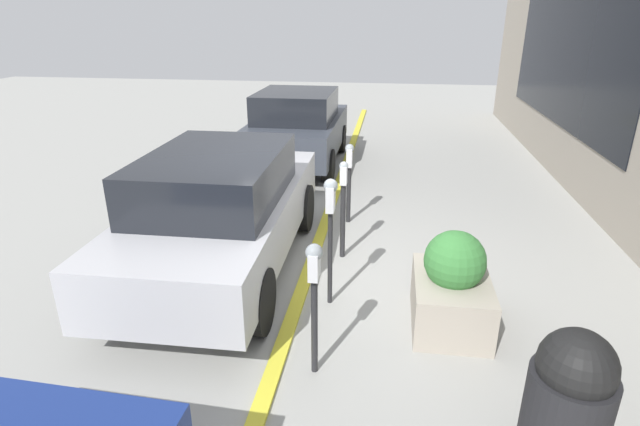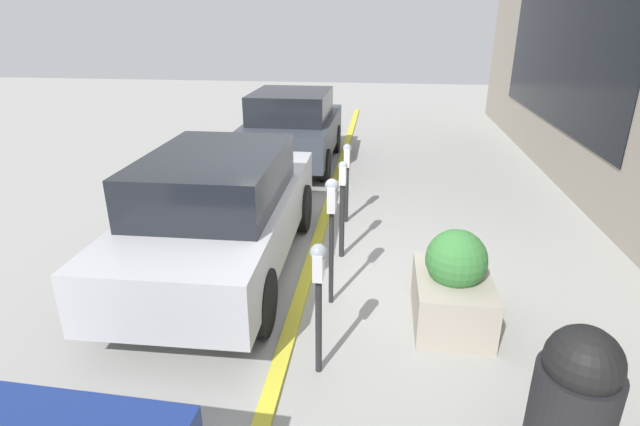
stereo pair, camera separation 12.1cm
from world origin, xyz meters
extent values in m
plane|color=#999993|center=(0.00, 0.00, 0.00)|extent=(40.00, 40.00, 0.00)
cube|color=gold|center=(0.00, 0.08, 0.02)|extent=(24.50, 0.16, 0.04)
cube|color=black|center=(5.51, -4.39, 2.36)|extent=(7.35, 0.02, 2.57)
cylinder|color=#232326|center=(-1.90, -0.31, 0.51)|extent=(0.06, 0.06, 1.02)
cube|color=silver|center=(-1.90, -0.31, 1.15)|extent=(0.19, 0.09, 0.26)
sphere|color=gray|center=(-1.90, -0.31, 1.28)|extent=(0.16, 0.16, 0.16)
cylinder|color=#232326|center=(-0.65, -0.30, 0.59)|extent=(0.06, 0.06, 1.18)
cube|color=silver|center=(-0.65, -0.30, 1.33)|extent=(0.19, 0.09, 0.30)
sphere|color=gray|center=(-0.65, -0.30, 1.48)|extent=(0.16, 0.16, 0.16)
cylinder|color=#232326|center=(0.59, -0.32, 0.54)|extent=(0.07, 0.07, 1.09)
cube|color=silver|center=(0.59, -0.32, 1.22)|extent=(0.14, 0.09, 0.26)
sphere|color=gray|center=(0.59, -0.32, 1.35)|extent=(0.12, 0.12, 0.12)
cylinder|color=#232326|center=(1.89, -0.29, 0.48)|extent=(0.07, 0.07, 0.96)
cube|color=silver|center=(1.89, -0.29, 1.11)|extent=(0.16, 0.09, 0.30)
sphere|color=gray|center=(1.89, -0.29, 1.26)|extent=(0.14, 0.14, 0.14)
cube|color=#A39989|center=(-0.90, -1.67, 0.29)|extent=(1.15, 0.81, 0.57)
sphere|color=#387A38|center=(-0.90, -1.67, 0.79)|extent=(0.66, 0.66, 0.66)
cube|color=#B7B7BC|center=(0.06, 1.21, 0.71)|extent=(4.55, 1.86, 0.69)
cube|color=black|center=(-0.12, 1.21, 1.36)|extent=(2.37, 1.61, 0.60)
cylinder|color=black|center=(1.47, 0.38, 0.37)|extent=(0.74, 0.22, 0.74)
cylinder|color=black|center=(1.47, 2.04, 0.37)|extent=(0.74, 0.22, 0.74)
cylinder|color=black|center=(-1.34, 0.38, 0.37)|extent=(0.74, 0.22, 0.74)
cylinder|color=black|center=(-1.34, 2.04, 0.37)|extent=(0.74, 0.22, 0.74)
cube|color=#383D47|center=(5.21, 1.18, 0.70)|extent=(3.86, 1.88, 0.72)
cube|color=black|center=(5.06, 1.18, 1.36)|extent=(2.01, 1.65, 0.61)
cylinder|color=black|center=(6.40, 0.32, 0.34)|extent=(0.67, 0.22, 0.67)
cylinder|color=black|center=(6.40, 2.03, 0.34)|extent=(0.67, 0.22, 0.67)
cylinder|color=black|center=(4.02, 0.32, 0.34)|extent=(0.67, 0.22, 0.67)
cylinder|color=black|center=(4.02, 2.03, 0.34)|extent=(0.67, 0.22, 0.67)
cylinder|color=black|center=(-2.79, -2.28, 0.45)|extent=(0.60, 0.60, 0.91)
sphere|color=black|center=(-2.79, -2.28, 0.98)|extent=(0.54, 0.54, 0.54)
camera|label=1|loc=(-5.81, -0.93, 3.24)|focal=28.00mm
camera|label=2|loc=(-5.82, -0.81, 3.24)|focal=28.00mm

